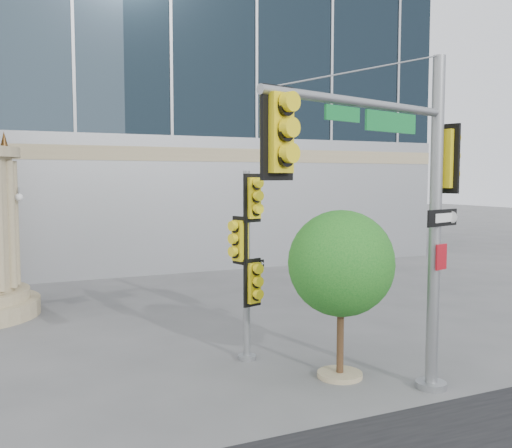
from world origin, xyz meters
name	(u,v)px	position (x,y,z in m)	size (l,w,h in m)	color
ground	(274,387)	(0.00, 0.00, 0.00)	(120.00, 120.00, 0.00)	#545456
main_signal_pole	(401,186)	(1.69, -1.71, 4.04)	(4.93, 1.85, 6.53)	slate
secondary_signal_pole	(248,250)	(0.16, 1.69, 2.56)	(0.81, 0.58, 4.35)	slate
street_tree	(342,268)	(1.54, -0.06, 2.33)	(2.27, 2.22, 3.54)	tan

